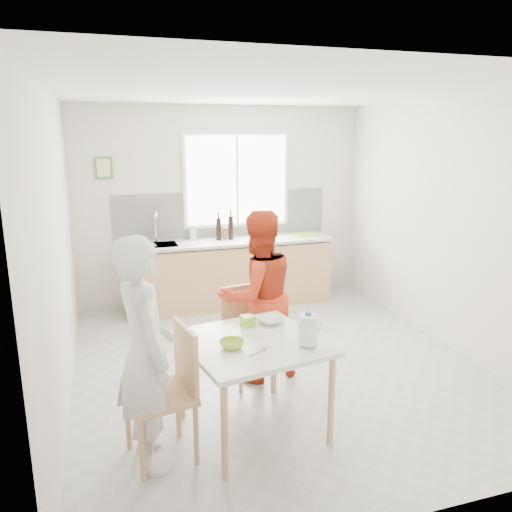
# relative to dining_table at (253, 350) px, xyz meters

# --- Properties ---
(ground) EXTENTS (4.50, 4.50, 0.00)m
(ground) POSITION_rel_dining_table_xyz_m (0.57, 1.05, -0.69)
(ground) COLOR #B7B7B2
(ground) RESTS_ON ground
(room_shell) EXTENTS (4.50, 4.50, 4.50)m
(room_shell) POSITION_rel_dining_table_xyz_m (0.57, 1.05, 0.95)
(room_shell) COLOR silver
(room_shell) RESTS_ON ground
(window) EXTENTS (1.50, 0.06, 1.30)m
(window) POSITION_rel_dining_table_xyz_m (0.77, 3.27, 1.01)
(window) COLOR white
(window) RESTS_ON room_shell
(backsplash) EXTENTS (3.00, 0.02, 0.65)m
(backsplash) POSITION_rel_dining_table_xyz_m (0.57, 3.29, 0.53)
(backsplash) COLOR white
(backsplash) RESTS_ON room_shell
(picture_frame) EXTENTS (0.22, 0.03, 0.28)m
(picture_frame) POSITION_rel_dining_table_xyz_m (-0.98, 3.28, 1.21)
(picture_frame) COLOR #44833B
(picture_frame) RESTS_ON room_shell
(kitchen_counter) EXTENTS (2.84, 0.64, 1.37)m
(kitchen_counter) POSITION_rel_dining_table_xyz_m (0.57, 3.00, -0.27)
(kitchen_counter) COLOR tan
(kitchen_counter) RESTS_ON ground
(dining_table) EXTENTS (1.16, 1.16, 0.77)m
(dining_table) POSITION_rel_dining_table_xyz_m (0.00, 0.00, 0.00)
(dining_table) COLOR white
(dining_table) RESTS_ON ground
(chair_left) EXTENTS (0.53, 0.53, 0.99)m
(chair_left) POSITION_rel_dining_table_xyz_m (-0.66, -0.12, -0.15)
(chair_left) COLOR tan
(chair_left) RESTS_ON ground
(chair_far) EXTENTS (0.49, 0.49, 0.91)m
(chair_far) POSITION_rel_dining_table_xyz_m (0.20, 0.87, -0.19)
(chair_far) COLOR tan
(chair_far) RESTS_ON ground
(person_white) EXTENTS (0.51, 0.67, 1.68)m
(person_white) POSITION_rel_dining_table_xyz_m (-0.82, -0.15, 0.15)
(person_white) COLOR white
(person_white) RESTS_ON ground
(person_red) EXTENTS (0.90, 0.75, 1.64)m
(person_red) POSITION_rel_dining_table_xyz_m (0.32, 0.87, 0.13)
(person_red) COLOR red
(person_red) RESTS_ON ground
(bowl_green) EXTENTS (0.22, 0.22, 0.06)m
(bowl_green) POSITION_rel_dining_table_xyz_m (-0.19, -0.08, 0.11)
(bowl_green) COLOR #9FC92E
(bowl_green) RESTS_ON dining_table
(bowl_white) EXTENTS (0.24, 0.24, 0.05)m
(bowl_white) POSITION_rel_dining_table_xyz_m (0.25, 0.30, 0.10)
(bowl_white) COLOR white
(bowl_white) RESTS_ON dining_table
(milk_jug) EXTENTS (0.19, 0.14, 0.25)m
(milk_jug) POSITION_rel_dining_table_xyz_m (0.37, -0.22, 0.21)
(milk_jug) COLOR white
(milk_jug) RESTS_ON dining_table
(green_box) EXTENTS (0.12, 0.12, 0.09)m
(green_box) POSITION_rel_dining_table_xyz_m (0.05, 0.29, 0.12)
(green_box) COLOR #9CD531
(green_box) RESTS_ON dining_table
(spoon) EXTENTS (0.14, 0.09, 0.01)m
(spoon) POSITION_rel_dining_table_xyz_m (-0.04, -0.23, 0.09)
(spoon) COLOR #A5A5AA
(spoon) RESTS_ON dining_table
(cutting_board) EXTENTS (0.35, 0.25, 0.01)m
(cutting_board) POSITION_rel_dining_table_xyz_m (1.68, 3.01, 0.24)
(cutting_board) COLOR #7ED531
(cutting_board) RESTS_ON kitchen_counter
(wine_bottle_a) EXTENTS (0.07, 0.07, 0.32)m
(wine_bottle_a) POSITION_rel_dining_table_xyz_m (0.62, 3.04, 0.39)
(wine_bottle_a) COLOR black
(wine_bottle_a) RESTS_ON kitchen_counter
(wine_bottle_b) EXTENTS (0.07, 0.07, 0.30)m
(wine_bottle_b) POSITION_rel_dining_table_xyz_m (0.45, 3.05, 0.38)
(wine_bottle_b) COLOR black
(wine_bottle_b) RESTS_ON kitchen_counter
(jar_amber) EXTENTS (0.06, 0.06, 0.16)m
(jar_amber) POSITION_rel_dining_table_xyz_m (0.54, 3.07, 0.31)
(jar_amber) COLOR brown
(jar_amber) RESTS_ON kitchen_counter
(soap_bottle) EXTENTS (0.09, 0.10, 0.20)m
(soap_bottle) POSITION_rel_dining_table_xyz_m (0.12, 3.19, 0.33)
(soap_bottle) COLOR #999999
(soap_bottle) RESTS_ON kitchen_counter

